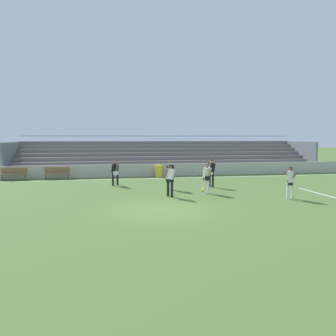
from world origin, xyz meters
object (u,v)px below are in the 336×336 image
at_px(trash_bin, 159,171).
at_px(player_white_overlapping, 291,180).
at_px(bench_near_wall_gap, 14,173).
at_px(bleacher_stand, 167,156).
at_px(player_white_pressing_high, 207,176).
at_px(player_dark_wide_right, 171,173).
at_px(player_dark_dropping_back, 115,171).
at_px(soccer_ball, 203,190).
at_px(player_white_challenging, 170,177).
at_px(player_dark_wide_left, 211,171).
at_px(bench_far_left, 57,172).

height_order(trash_bin, player_white_overlapping, player_white_overlapping).
bearing_deg(trash_bin, bench_near_wall_gap, -179.58).
height_order(bleacher_stand, player_white_pressing_high, bleacher_stand).
height_order(player_dark_wide_right, player_white_overlapping, player_dark_wide_right).
distance_m(player_dark_dropping_back, soccer_ball, 6.01).
xyz_separation_m(player_dark_wide_right, player_white_challenging, (-0.45, -2.22, 0.01)).
height_order(player_white_pressing_high, player_white_challenging, player_white_challenging).
bearing_deg(player_white_overlapping, player_white_pressing_high, 148.07).
xyz_separation_m(player_white_pressing_high, player_white_overlapping, (3.66, -2.28, -0.02)).
height_order(bench_near_wall_gap, player_white_overlapping, player_white_overlapping).
height_order(player_white_challenging, soccer_ball, player_white_challenging).
relative_size(bleacher_stand, player_dark_dropping_back, 16.72).
xyz_separation_m(bench_near_wall_gap, player_dark_wide_left, (13.14, -5.66, 0.49)).
distance_m(bench_far_left, player_white_overlapping, 16.35).
bearing_deg(bench_near_wall_gap, player_dark_wide_right, -30.86).
distance_m(bleacher_stand, player_dark_wide_left, 10.05).
bearing_deg(bleacher_stand, player_white_challenging, -99.25).
bearing_deg(player_dark_dropping_back, trash_bin, 49.31).
xyz_separation_m(bench_far_left, player_dark_wide_left, (10.14, -5.66, 0.49)).
bearing_deg(player_dark_dropping_back, player_white_pressing_high, -38.38).
bearing_deg(bench_near_wall_gap, trash_bin, 0.42).
distance_m(player_white_challenging, player_white_overlapping, 6.07).
bearing_deg(soccer_ball, trash_bin, 101.41).
distance_m(player_white_pressing_high, player_white_overlapping, 4.31).
relative_size(player_dark_wide_left, player_dark_dropping_back, 1.07).
relative_size(bench_near_wall_gap, player_dark_wide_left, 1.04).
distance_m(player_white_challenging, player_dark_wide_left, 4.21).
relative_size(player_white_pressing_high, player_white_overlapping, 1.01).
bearing_deg(player_dark_wide_left, player_white_overlapping, -58.77).
height_order(trash_bin, player_white_challenging, player_white_challenging).
relative_size(player_dark_wide_right, soccer_ball, 7.66).
distance_m(trash_bin, player_dark_wide_right, 6.35).
height_order(bench_near_wall_gap, trash_bin, trash_bin).
distance_m(player_white_pressing_high, soccer_ball, 1.04).
bearing_deg(bench_near_wall_gap, player_white_pressing_high, -32.74).
relative_size(player_white_challenging, soccer_ball, 7.71).
bearing_deg(bench_near_wall_gap, soccer_ball, -30.91).
bearing_deg(trash_bin, bleacher_stand, 71.46).
distance_m(bench_near_wall_gap, player_white_challenging, 13.10).
bearing_deg(bench_near_wall_gap, player_dark_wide_left, -23.30).
bearing_deg(soccer_ball, player_white_overlapping, -37.54).
height_order(bleacher_stand, player_white_challenging, bleacher_stand).
xyz_separation_m(player_dark_dropping_back, player_white_overlapping, (8.61, -6.20, 0.02)).
bearing_deg(player_white_challenging, player_dark_wide_left, 41.78).
xyz_separation_m(player_dark_wide_left, player_dark_dropping_back, (-5.91, 1.75, -0.08)).
distance_m(bleacher_stand, player_white_challenging, 12.96).
relative_size(bleacher_stand, trash_bin, 29.04).
bearing_deg(player_dark_wide_left, player_dark_wide_right, -167.69).
xyz_separation_m(bleacher_stand, soccer_ball, (0.06, -11.59, -1.33)).
distance_m(bench_far_left, player_white_challenging, 10.99).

